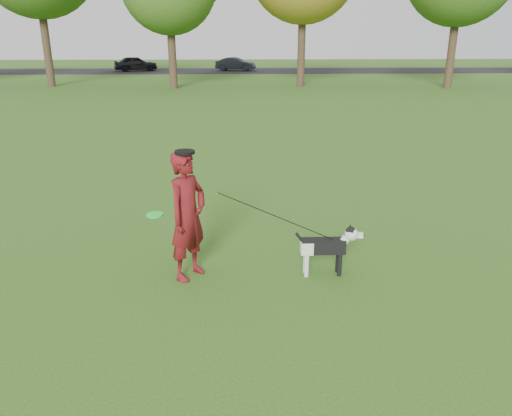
{
  "coord_description": "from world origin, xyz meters",
  "views": [
    {
      "loc": [
        -0.06,
        -6.32,
        3.3
      ],
      "look_at": [
        0.18,
        0.33,
        0.95
      ],
      "focal_mm": 35.0,
      "sensor_mm": 36.0,
      "label": 1
    }
  ],
  "objects_px": {
    "dog": "(329,245)",
    "car_mid": "(236,64)",
    "man": "(188,216)",
    "car_left": "(136,64)"
  },
  "relations": [
    {
      "from": "car_left",
      "to": "man",
      "type": "bearing_deg",
      "value": 172.58
    },
    {
      "from": "man",
      "to": "car_mid",
      "type": "xyz_separation_m",
      "value": [
        0.57,
        39.86,
        -0.32
      ]
    },
    {
      "from": "dog",
      "to": "car_mid",
      "type": "distance_m",
      "value": 39.9
    },
    {
      "from": "dog",
      "to": "car_left",
      "type": "height_order",
      "value": "car_left"
    },
    {
      "from": "man",
      "to": "dog",
      "type": "bearing_deg",
      "value": -56.36
    },
    {
      "from": "car_left",
      "to": "car_mid",
      "type": "relative_size",
      "value": 1.07
    },
    {
      "from": "man",
      "to": "car_left",
      "type": "distance_m",
      "value": 40.72
    },
    {
      "from": "car_left",
      "to": "car_mid",
      "type": "distance_m",
      "value": 8.86
    },
    {
      "from": "car_left",
      "to": "car_mid",
      "type": "xyz_separation_m",
      "value": [
        8.86,
        0.0,
        -0.06
      ]
    },
    {
      "from": "car_left",
      "to": "car_mid",
      "type": "bearing_deg",
      "value": -109.17
    }
  ]
}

